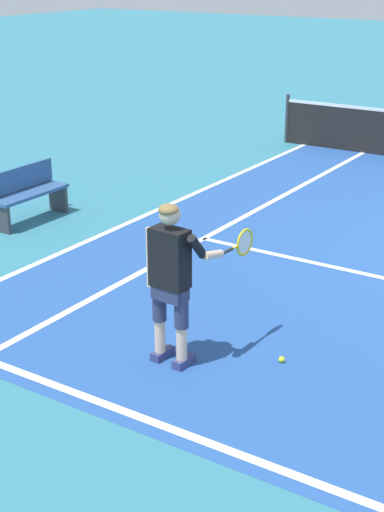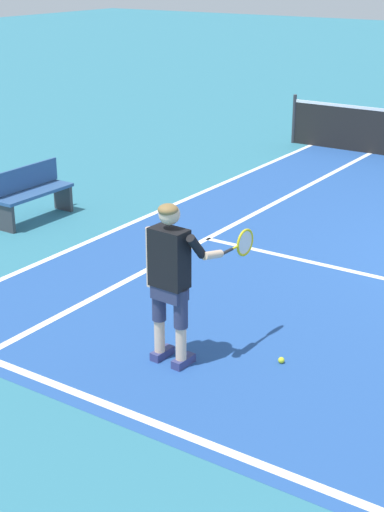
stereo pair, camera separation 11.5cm
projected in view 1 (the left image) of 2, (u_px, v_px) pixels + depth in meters
line_baseline at (355, 498)px, 5.97m from camera, size 10.98×0.10×0.01m
line_singles_left at (238, 220)px, 12.26m from camera, size 0.10×10.74×0.01m
line_doubles_left at (167, 206)px, 12.95m from camera, size 0.10×10.74×0.01m
tennis_player at (172, 273)px, 7.62m from camera, size 0.68×1.10×1.71m
tennis_ball_near_feet at (282, 360)px, 7.96m from camera, size 0.07×0.07×0.07m
courtside_bench at (27, 193)px, 12.09m from camera, size 0.40×1.40×0.85m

